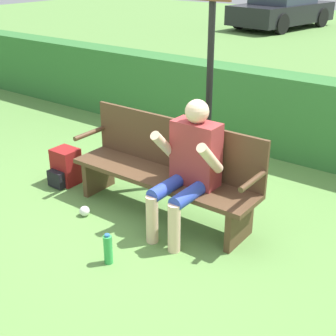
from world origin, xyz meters
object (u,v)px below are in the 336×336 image
at_px(water_bottle, 108,249).
at_px(backpack, 65,167).
at_px(parked_car, 282,10).
at_px(park_bench, 167,169).
at_px(person_seated, 189,163).
at_px(signpost, 210,66).

bearing_deg(water_bottle, backpack, 149.97).
xyz_separation_m(backpack, parked_car, (-3.30, 13.11, 0.42)).
bearing_deg(park_bench, parked_car, 109.55).
relative_size(backpack, parked_car, 0.09).
relative_size(park_bench, parked_car, 0.46).
bearing_deg(park_bench, person_seated, -20.95).
distance_m(backpack, parked_car, 13.52).
xyz_separation_m(person_seated, water_bottle, (-0.22, -0.87, -0.54)).
bearing_deg(person_seated, signpost, 112.87).
distance_m(park_bench, person_seated, 0.43).
distance_m(backpack, signpost, 1.95).
height_order(water_bottle, parked_car, parked_car).
bearing_deg(park_bench, signpost, 92.54).
bearing_deg(water_bottle, signpost, 95.57).
bearing_deg(backpack, parked_car, 104.13).
height_order(water_bottle, signpost, signpost).
bearing_deg(water_bottle, person_seated, 75.98).
height_order(backpack, signpost, signpost).
bearing_deg(person_seated, park_bench, 159.05).
distance_m(park_bench, signpost, 1.17).
xyz_separation_m(water_bottle, signpost, (-0.17, 1.79, 1.19)).
relative_size(backpack, signpost, 0.18).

